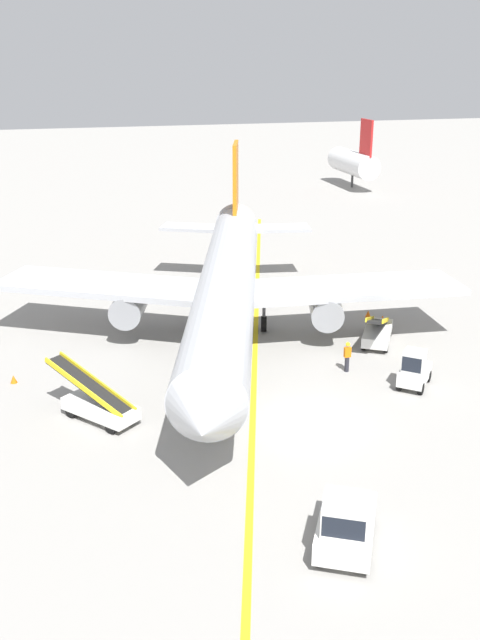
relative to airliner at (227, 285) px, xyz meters
name	(u,v)px	position (x,y,z in m)	size (l,w,h in m)	color
ground_plane	(306,424)	(0.90, -11.32, -3.42)	(300.00, 300.00, 0.00)	gray
taxi_line_yellow	(254,382)	(-0.16, -6.32, -3.41)	(0.30, 80.00, 0.01)	yellow
airliner	(227,285)	(0.00, 0.00, 0.00)	(27.74, 34.58, 10.10)	#B2B5BA
pushback_tug	(346,524)	(-0.89, -20.10, -2.42)	(3.38, 4.07, 2.20)	silver
baggage_tug_near_wing	(414,370)	(7.64, -8.96, -2.49)	(2.56, 2.66, 2.10)	silver
belt_loader_forward_hold	(98,404)	(-8.33, -8.28, -2.64)	(4.12, 4.67, 2.59)	silver
belt_loader_aft_hold	(377,331)	(8.42, -2.99, -2.64)	(3.64, 4.94, 2.59)	silver
ground_crew_marshaller	(347,356)	(5.09, -6.26, -2.51)	(0.36, 0.24, 1.70)	#26262D
safety_cone_nose_left	(368,314)	(9.89, 1.44, -3.20)	(0.36, 0.36, 0.44)	orange
safety_cone_nose_right	(209,325)	(-0.65, 2.17, -3.20)	(0.36, 0.36, 0.44)	orange
safety_cone_wingtip_left	(382,319)	(10.37, 0.30, -3.20)	(0.36, 0.36, 0.44)	orange
safety_cone_wingtip_right	(14,379)	(-12.31, -3.06, -3.20)	(0.36, 0.36, 0.44)	orange
distant_aircraft_mid_left	(354,162)	(28.68, 47.18, -0.20)	(3.00, 10.10, 8.80)	silver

